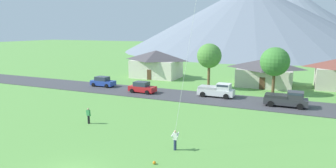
{
  "coord_description": "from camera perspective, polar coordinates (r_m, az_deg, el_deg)",
  "views": [
    {
      "loc": [
        13.38,
        -13.57,
        9.72
      ],
      "look_at": [
        1.36,
        13.63,
        4.2
      ],
      "focal_mm": 31.59,
      "sensor_mm": 36.0,
      "label": 1
    }
  ],
  "objects": [
    {
      "name": "road_strip",
      "position": [
        43.11,
        5.14,
        -2.5
      ],
      "size": [
        160.0,
        7.45,
        0.08
      ],
      "primitive_type": "cube",
      "color": "#424247",
      "rests_on": "ground"
    },
    {
      "name": "mountain_far_west_ridge",
      "position": [
        140.54,
        15.59,
        12.21
      ],
      "size": [
        112.25,
        112.25,
        29.54
      ],
      "primitive_type": "cone",
      "color": "slate",
      "rests_on": "ground"
    },
    {
      "name": "mountain_west_ridge",
      "position": [
        192.85,
        24.77,
        10.64
      ],
      "size": [
        89.39,
        89.39,
        26.56
      ],
      "primitive_type": "cone",
      "color": "slate",
      "rests_on": "ground"
    },
    {
      "name": "mountain_far_east_ridge",
      "position": [
        155.6,
        20.77,
        12.29
      ],
      "size": [
        87.1,
        87.1,
        32.61
      ],
      "primitive_type": "cone",
      "color": "gray",
      "rests_on": "ground"
    },
    {
      "name": "house_leftmost",
      "position": [
        60.09,
        -2.3,
        3.96
      ],
      "size": [
        10.07,
        6.73,
        5.53
      ],
      "color": "beige",
      "rests_on": "ground"
    },
    {
      "name": "house_left_center",
      "position": [
        54.31,
        18.25,
        2.29
      ],
      "size": [
        9.71,
        8.49,
        4.71
      ],
      "color": "beige",
      "rests_on": "ground"
    },
    {
      "name": "tree_left_of_center",
      "position": [
        48.88,
        7.96,
        5.37
      ],
      "size": [
        4.01,
        4.01,
        7.46
      ],
      "color": "brown",
      "rests_on": "ground"
    },
    {
      "name": "tree_center",
      "position": [
        46.8,
        19.91,
        4.05
      ],
      "size": [
        4.3,
        4.3,
        7.13
      ],
      "color": "brown",
      "rests_on": "ground"
    },
    {
      "name": "parked_car_blue_west_end",
      "position": [
        51.78,
        -12.46,
        0.43
      ],
      "size": [
        4.22,
        2.11,
        1.68
      ],
      "color": "#2847A8",
      "rests_on": "road_strip"
    },
    {
      "name": "parked_car_red_mid_west",
      "position": [
        45.77,
        -5.01,
        -0.67
      ],
      "size": [
        4.27,
        2.21,
        1.68
      ],
      "color": "red",
      "rests_on": "road_strip"
    },
    {
      "name": "pickup_truck_charcoal_west_side",
      "position": [
        40.28,
        21.96,
        -2.67
      ],
      "size": [
        5.21,
        2.33,
        1.99
      ],
      "color": "#333338",
      "rests_on": "road_strip"
    },
    {
      "name": "pickup_truck_white_east_side",
      "position": [
        43.3,
        9.44,
        -1.16
      ],
      "size": [
        5.2,
        2.32,
        1.99
      ],
      "color": "white",
      "rests_on": "road_strip"
    },
    {
      "name": "watcher_person",
      "position": [
        32.03,
        -15.09,
        -5.88
      ],
      "size": [
        0.56,
        0.24,
        1.68
      ],
      "color": "black",
      "rests_on": "ground"
    },
    {
      "name": "soccer_ball",
      "position": [
        22.37,
        -2.67,
        -14.91
      ],
      "size": [
        0.24,
        0.24,
        0.24
      ],
      "primitive_type": "sphere",
      "color": "orange",
      "rests_on": "ground"
    }
  ]
}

